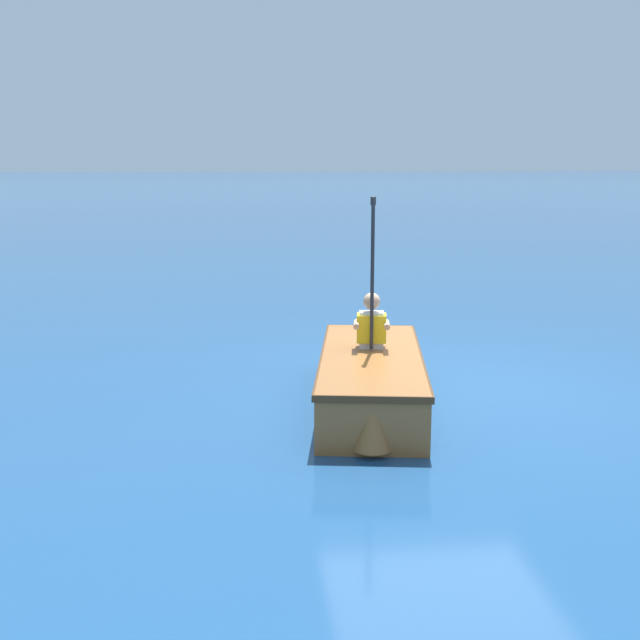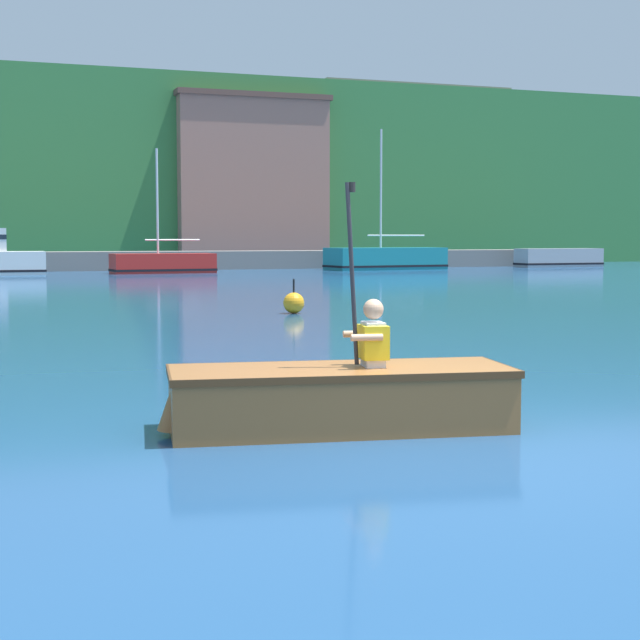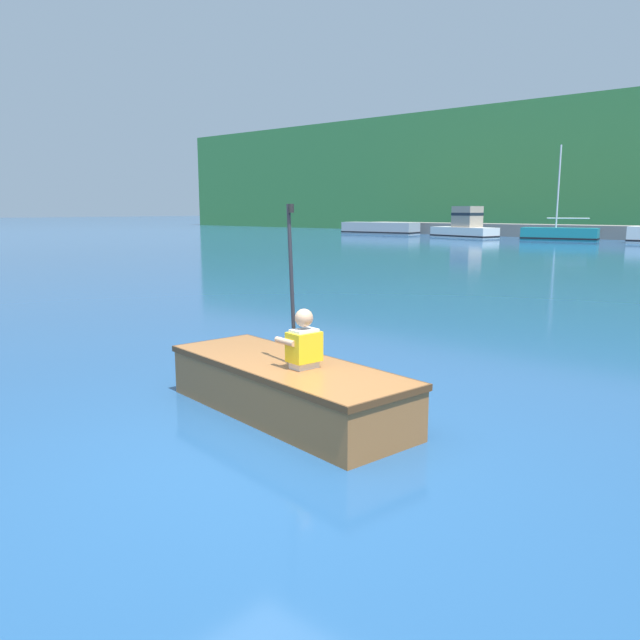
{
  "view_description": "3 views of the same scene",
  "coord_description": "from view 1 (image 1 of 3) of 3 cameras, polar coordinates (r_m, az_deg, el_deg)",
  "views": [
    {
      "loc": [
        -8.0,
        2.17,
        2.37
      ],
      "look_at": [
        -0.56,
        1.41,
        0.87
      ],
      "focal_mm": 45.0,
      "sensor_mm": 36.0,
      "label": 1
    },
    {
      "loc": [
        -3.37,
        -6.53,
        1.58
      ],
      "look_at": [
        -0.56,
        1.41,
        0.87
      ],
      "focal_mm": 55.0,
      "sensor_mm": 36.0,
      "label": 2
    },
    {
      "loc": [
        3.5,
        -3.31,
        1.98
      ],
      "look_at": [
        -0.56,
        1.41,
        0.87
      ],
      "focal_mm": 35.0,
      "sensor_mm": 36.0,
      "label": 3
    }
  ],
  "objects": [
    {
      "name": "rowboat_foreground",
      "position": [
        7.78,
        3.66,
        -4.16
      ],
      "size": [
        2.96,
        1.4,
        0.52
      ],
      "color": "#935B2D",
      "rests_on": "ground"
    },
    {
      "name": "ground_plane",
      "position": [
        8.62,
        9.02,
        -4.74
      ],
      "size": [
        300.0,
        300.0,
        0.0
      ],
      "primitive_type": "plane",
      "color": "navy"
    },
    {
      "name": "person_paddler",
      "position": [
        7.96,
        3.68,
        -0.14
      ],
      "size": [
        0.37,
        0.39,
        1.51
      ],
      "color": "silver",
      "rests_on": "rowboat_foreground"
    }
  ]
}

